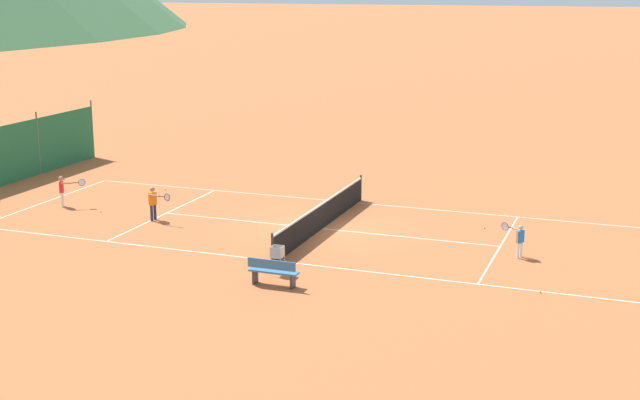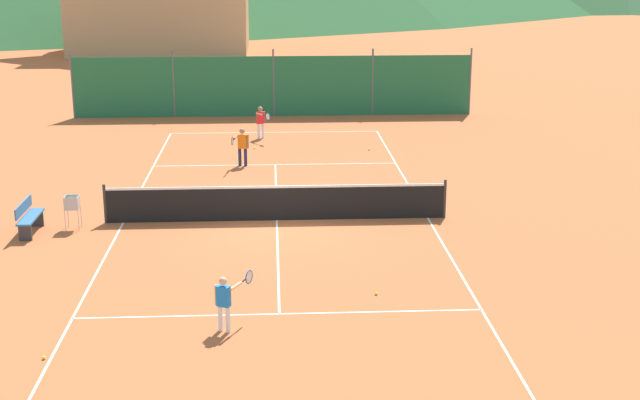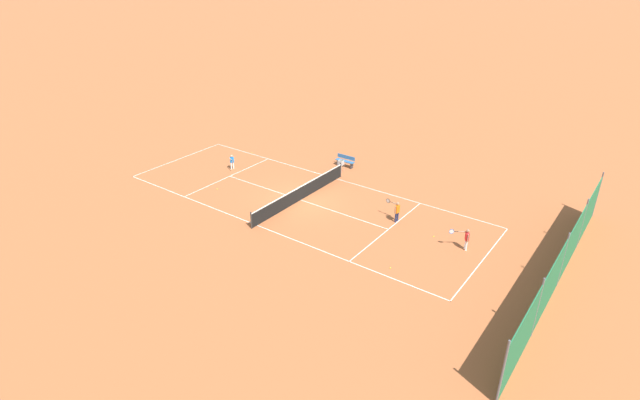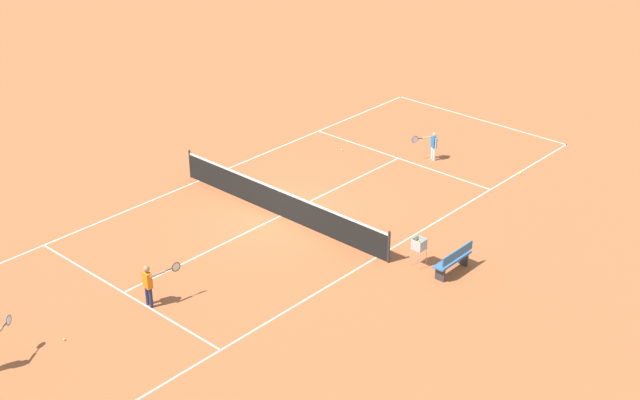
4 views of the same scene
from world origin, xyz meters
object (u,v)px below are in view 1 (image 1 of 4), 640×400
(tennis_ball_by_net_left, at_px, (484,228))
(tennis_ball_by_net_right, at_px, (101,211))
(tennis_net, at_px, (322,215))
(tennis_ball_alley_left, at_px, (540,292))
(ball_hopper, at_px, (277,254))
(player_near_service, at_px, (154,201))
(courtside_bench, at_px, (273,272))
(player_far_baseline, at_px, (63,189))
(tennis_ball_mid_court, at_px, (165,189))
(player_far_service, at_px, (519,238))

(tennis_ball_by_net_left, height_order, tennis_ball_by_net_right, same)
(tennis_net, relative_size, tennis_ball_alley_left, 139.09)
(tennis_net, relative_size, ball_hopper, 10.31)
(tennis_ball_by_net_left, relative_size, tennis_ball_by_net_right, 1.00)
(player_near_service, distance_m, tennis_ball_by_net_right, 2.71)
(ball_hopper, xyz_separation_m, courtside_bench, (-1.04, -0.31, -0.21))
(tennis_ball_by_net_right, bearing_deg, player_far_baseline, 82.76)
(tennis_ball_by_net_right, xyz_separation_m, tennis_ball_mid_court, (4.15, -0.45, 0.00))
(tennis_ball_by_net_left, bearing_deg, player_far_service, -152.06)
(tennis_net, height_order, tennis_ball_by_net_right, tennis_net)
(player_near_service, distance_m, tennis_ball_by_net_left, 12.21)
(player_far_baseline, relative_size, player_far_service, 1.12)
(tennis_ball_by_net_right, bearing_deg, player_near_service, -97.89)
(ball_hopper, bearing_deg, tennis_net, 5.23)
(player_far_service, bearing_deg, player_near_service, 90.37)
(tennis_net, xyz_separation_m, ball_hopper, (-5.31, -0.49, 0.16))
(tennis_net, height_order, tennis_ball_by_net_left, tennis_net)
(player_far_service, bearing_deg, player_far_baseline, 88.37)
(tennis_ball_mid_court, relative_size, ball_hopper, 0.07)
(tennis_net, xyz_separation_m, player_far_service, (-1.02, -7.13, 0.15))
(player_far_service, height_order, courtside_bench, player_far_service)
(tennis_ball_mid_court, height_order, tennis_ball_alley_left, same)
(player_near_service, bearing_deg, player_far_baseline, 82.38)
(player_far_service, height_order, ball_hopper, player_far_service)
(player_far_service, relative_size, ball_hopper, 1.24)
(tennis_net, distance_m, player_near_service, 6.38)
(player_near_service, xyz_separation_m, ball_hopper, (-4.20, -6.76, -0.09))
(tennis_ball_mid_court, bearing_deg, player_far_baseline, 149.43)
(player_far_baseline, xyz_separation_m, tennis_ball_by_net_left, (2.57, -16.23, -0.69))
(player_far_baseline, bearing_deg, player_far_service, -91.63)
(tennis_ball_by_net_left, height_order, tennis_ball_alley_left, same)
(player_far_baseline, distance_m, tennis_ball_by_net_left, 16.44)
(tennis_net, height_order, ball_hopper, tennis_net)
(tennis_ball_mid_court, bearing_deg, tennis_ball_by_net_right, 173.85)
(tennis_ball_mid_court, xyz_separation_m, ball_hopper, (-8.71, -8.90, 0.63))
(tennis_ball_mid_court, height_order, courtside_bench, courtside_bench)
(player_near_service, distance_m, tennis_ball_mid_court, 5.05)
(player_near_service, height_order, player_far_service, player_near_service)
(tennis_ball_alley_left, bearing_deg, player_far_service, 18.81)
(tennis_net, xyz_separation_m, tennis_ball_alley_left, (-4.22, -8.22, -0.47))
(tennis_ball_alley_left, bearing_deg, tennis_net, 62.85)
(player_far_baseline, xyz_separation_m, player_near_service, (-0.60, -4.45, 0.02))
(tennis_net, relative_size, player_far_baseline, 7.40)
(tennis_net, relative_size, tennis_ball_mid_court, 139.09)
(player_near_service, height_order, courtside_bench, player_near_service)
(player_far_service, bearing_deg, tennis_ball_mid_court, 74.10)
(player_near_service, height_order, tennis_ball_by_net_right, player_near_service)
(player_far_baseline, distance_m, ball_hopper, 12.20)
(tennis_ball_alley_left, height_order, courtside_bench, courtside_bench)
(tennis_net, bearing_deg, ball_hopper, -174.77)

